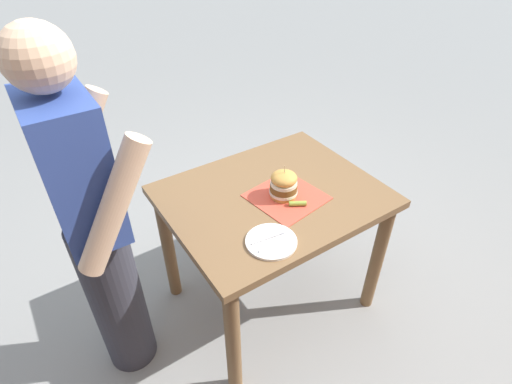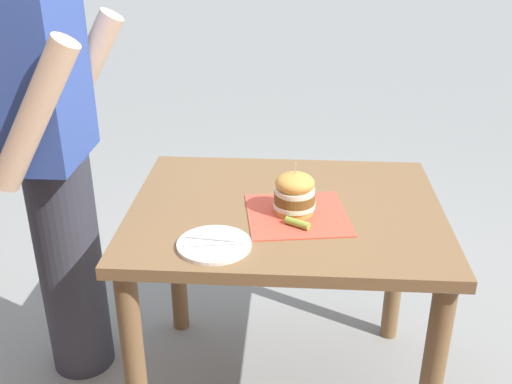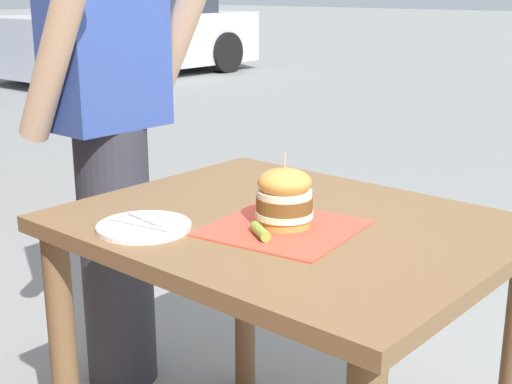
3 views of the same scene
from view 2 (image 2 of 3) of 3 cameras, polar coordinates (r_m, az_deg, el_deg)
name	(u,v)px [view 2 (image 2 of 3)]	position (r m, az deg, el deg)	size (l,w,h in m)	color
patio_table	(285,242)	(2.06, 2.78, -4.81)	(0.83, 1.04, 0.79)	brown
serving_paper	(297,215)	(1.94, 3.94, -2.16)	(0.32, 0.32, 0.00)	#D64C38
sandwich	(295,193)	(1.92, 3.70, -0.11)	(0.14, 0.14, 0.17)	gold
pickle_spear	(297,223)	(1.86, 3.97, -2.98)	(0.02, 0.02, 0.08)	#8EA83D
side_plate_with_forks	(214,244)	(1.77, -4.01, -5.01)	(0.22, 0.22, 0.02)	white
diner_across_table	(56,162)	(2.22, -18.54, 2.71)	(0.55, 0.35, 1.69)	#33333D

